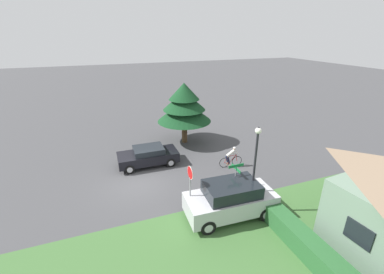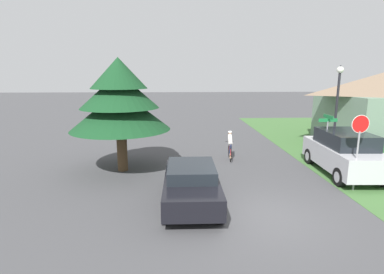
% 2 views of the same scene
% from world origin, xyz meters
% --- Properties ---
extents(ground_plane, '(140.00, 140.00, 0.00)m').
position_xyz_m(ground_plane, '(0.00, 0.00, 0.00)').
color(ground_plane, '#424244').
extents(sedan_left_lane, '(1.98, 4.33, 1.40)m').
position_xyz_m(sedan_left_lane, '(-2.24, 1.09, 0.73)').
color(sedan_left_lane, black).
rests_on(sedan_left_lane, ground).
extents(cyclist, '(0.44, 1.75, 1.54)m').
position_xyz_m(cyclist, '(0.10, 6.64, 0.72)').
color(cyclist, black).
rests_on(cyclist, ground).
extents(parked_suv_right, '(2.25, 4.79, 1.98)m').
position_xyz_m(parked_suv_right, '(4.90, 4.00, 1.00)').
color(parked_suv_right, '#B7B7BC').
rests_on(parked_suv_right, ground).
extents(stop_sign, '(0.70, 0.07, 3.02)m').
position_xyz_m(stop_sign, '(4.25, 1.99, 2.12)').
color(stop_sign, gray).
rests_on(stop_sign, ground).
extents(street_lamp, '(0.32, 0.32, 4.95)m').
position_xyz_m(street_lamp, '(5.00, 5.21, 3.22)').
color(street_lamp, black).
rests_on(street_lamp, ground).
extents(street_name_sign, '(0.90, 0.90, 2.67)m').
position_xyz_m(street_name_sign, '(4.30, 4.56, 1.85)').
color(street_name_sign, gray).
rests_on(street_name_sign, ground).
extents(conifer_tall_near, '(4.60, 4.60, 5.28)m').
position_xyz_m(conifer_tall_near, '(-5.35, 4.98, 3.39)').
color(conifer_tall_near, '#4C3823').
rests_on(conifer_tall_near, ground).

